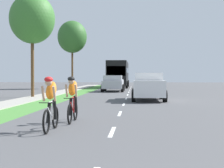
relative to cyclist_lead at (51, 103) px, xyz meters
The scene contains 11 objects.
ground_plane 12.49m from the cyclist_lead, 81.79° to the left, with size 120.00×120.00×0.00m, color #4C4C4F.
grass_verge 12.70m from the cyclist_lead, 103.35° to the left, with size 1.82×70.00×0.01m, color #478438.
sidewalk_concrete 13.24m from the cyclist_lead, 111.11° to the left, with size 1.84×70.00×0.10m, color #9E998E.
lane_markings_center 16.45m from the cyclist_lead, 83.78° to the left, with size 0.12×53.13×0.01m.
cyclist_lead is the anchor object (origin of this frame).
cyclist_trailing 1.91m from the cyclist_lead, 81.52° to the left, with size 0.42×1.72×1.58m.
suv_white 12.95m from the cyclist_lead, 75.36° to the left, with size 2.15×4.70×1.79m.
pickup_silver 24.85m from the cyclist_lead, 89.63° to the left, with size 2.22×5.10×1.64m.
bus_black 36.95m from the cyclist_lead, 89.89° to the left, with size 2.78×11.60×3.48m.
street_tree_near 16.62m from the cyclist_lead, 109.05° to the left, with size 3.33×3.33×7.64m.
street_tree_far 33.05m from the cyclist_lead, 99.59° to the left, with size 3.62×3.62×8.42m.
Camera 1 is at (0.67, -1.96, 1.61)m, focal length 54.41 mm.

